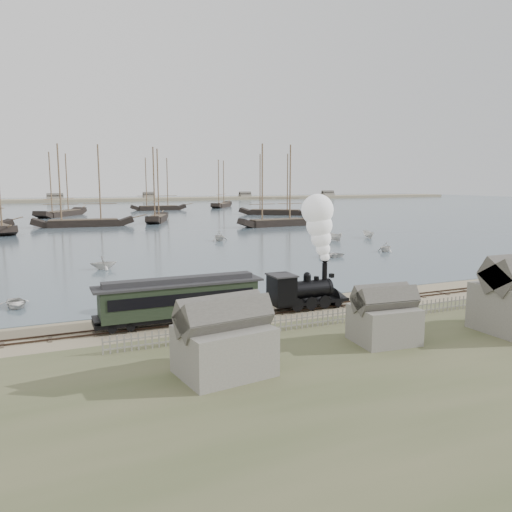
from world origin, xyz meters
name	(u,v)px	position (x,y,z in m)	size (l,w,h in m)	color
ground	(280,306)	(0.00, 0.00, 0.00)	(600.00, 600.00, 0.00)	gray
harbor_water	(90,209)	(0.00, 170.00, 0.03)	(600.00, 336.00, 0.06)	#435561
rail_track	(290,310)	(0.00, -2.00, 0.04)	(120.00, 1.80, 0.16)	#32241B
picket_fence_west	(242,337)	(-6.50, -7.00, 0.00)	(19.00, 0.10, 1.20)	slate
picket_fence_east	(450,311)	(12.50, -7.50, 0.00)	(15.00, 0.10, 1.20)	slate
shed_left	(224,374)	(-10.00, -13.00, 0.00)	(5.00, 4.00, 4.10)	slate
shed_mid	(383,342)	(2.00, -12.00, 0.00)	(4.00, 3.50, 3.60)	slate
far_spit	(75,202)	(0.00, 250.00, 0.00)	(500.00, 20.00, 1.80)	tan
locomotive	(317,258)	(2.61, -2.00, 4.40)	(7.65, 2.86, 9.54)	black
passenger_coach	(180,298)	(-9.57, -2.00, 2.01)	(13.04, 2.52, 3.17)	black
beached_dinghy	(300,297)	(2.47, 0.72, 0.39)	(3.72, 2.66, 0.77)	silver
rowboat_0	(16,303)	(-21.48, 8.65, 0.41)	(3.42, 2.44, 0.71)	silver
rowboat_1	(104,263)	(-12.06, 25.24, 0.90)	(3.18, 2.75, 1.68)	silver
rowboat_2	(213,289)	(-4.17, 6.05, 0.69)	(3.25, 1.22, 1.25)	silver
rowboat_3	(332,254)	(19.57, 22.33, 0.46)	(3.87, 2.76, 0.80)	silver
rowboat_4	(386,247)	(30.34, 23.86, 0.82)	(2.87, 2.48, 1.51)	silver
rowboat_5	(368,234)	(39.49, 40.86, 0.78)	(3.73, 1.40, 1.44)	silver
rowboat_7	(219,236)	(11.36, 47.99, 0.97)	(3.45, 2.97, 1.82)	silver
rowboat_8	(333,236)	(30.91, 39.98, 0.85)	(4.08, 1.53, 1.58)	silver
schooner_2	(82,185)	(-9.02, 89.63, 10.06)	(23.67, 5.46, 20.00)	black
schooner_3	(156,185)	(10.61, 96.40, 10.06)	(18.01, 4.16, 20.00)	black
schooner_4	(278,185)	(34.85, 71.39, 10.06)	(20.27, 4.68, 20.00)	black
schooner_5	(275,184)	(52.84, 109.98, 10.06)	(23.62, 5.45, 20.00)	black
schooner_7	(60,184)	(-12.21, 131.13, 10.06)	(23.75, 5.48, 20.00)	black
schooner_8	(158,184)	(23.51, 151.79, 10.06)	(20.84, 4.81, 20.00)	black
schooner_9	(221,184)	(53.00, 162.42, 10.06)	(20.00, 4.62, 20.00)	black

